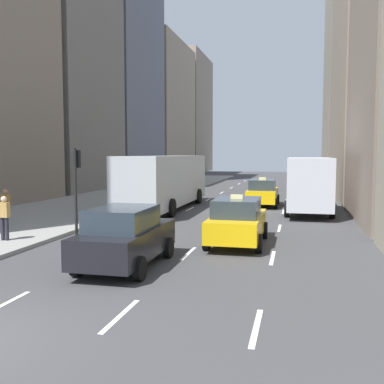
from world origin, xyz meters
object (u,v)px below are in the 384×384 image
pedestrian_mid_block (4,216)px  sedan_black_near (125,237)px  city_bus (166,180)px  taxi_lead (237,221)px  traffic_light_pole (76,177)px  pedestrian_far_walking (6,205)px  taxi_second (263,193)px  box_truck (309,183)px

pedestrian_mid_block → sedan_black_near: bearing=-20.9°
city_bus → pedestrian_mid_block: 11.91m
taxi_lead → city_bus: size_ratio=0.38×
city_bus → traffic_light_pole: 9.20m
pedestrian_far_walking → taxi_second: bearing=47.3°
taxi_second → taxi_lead: bearing=-90.0°
city_bus → pedestrian_far_walking: 9.84m
taxi_second → sedan_black_near: size_ratio=1.00×
taxi_lead → traffic_light_pole: size_ratio=1.22×
box_truck → pedestrian_mid_block: bearing=-133.3°
city_bus → box_truck: (8.41, 0.37, -0.08)m
taxi_second → city_bus: 6.45m
box_truck → pedestrian_mid_block: box_truck is taller
taxi_second → city_bus: size_ratio=0.38×
box_truck → pedestrian_far_walking: size_ratio=5.09×
taxi_second → box_truck: box_truck is taller
taxi_second → box_truck: size_ratio=0.52×
taxi_lead → box_truck: box_truck is taller
taxi_lead → city_bus: 11.16m
city_bus → pedestrian_mid_block: city_bus is taller
sedan_black_near → box_truck: 15.16m
taxi_lead → box_truck: (2.80, 9.97, 0.83)m
pedestrian_mid_block → taxi_lead: bearing=13.0°
sedan_black_near → pedestrian_far_walking: sedan_black_near is taller
taxi_second → city_bus: city_bus is taller
sedan_black_near → city_bus: city_bus is taller
taxi_lead → pedestrian_mid_block: size_ratio=2.67×
taxi_second → traffic_light_pole: traffic_light_pole is taller
traffic_light_pole → box_truck: bearing=44.8°
city_bus → box_truck: city_bus is taller
taxi_lead → box_truck: bearing=74.3°
taxi_lead → sedan_black_near: bearing=-124.4°
traffic_light_pole → city_bus: bearing=82.9°
city_bus → pedestrian_mid_block: bearing=-103.7°
box_truck → pedestrian_far_walking: 16.05m
taxi_lead → taxi_second: 12.66m
sedan_black_near → box_truck: bearing=68.3°
taxi_lead → pedestrian_far_walking: 10.66m
city_bus → pedestrian_far_walking: (-4.98, -8.45, -0.72)m
sedan_black_near → box_truck: box_truck is taller
pedestrian_far_walking → traffic_light_pole: bearing=-9.6°
sedan_black_near → pedestrian_far_walking: bearing=146.1°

